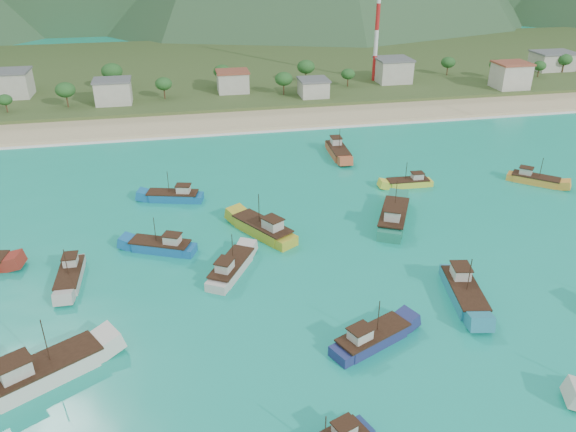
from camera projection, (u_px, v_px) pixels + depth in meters
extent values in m
plane|color=#0D9179|center=(325.00, 294.00, 75.29)|extent=(600.00, 600.00, 0.00)
cube|color=beige|center=(247.00, 121.00, 144.33)|extent=(400.00, 18.00, 1.20)
cube|color=#385123|center=(224.00, 70.00, 197.64)|extent=(400.00, 110.00, 2.40)
cube|color=white|center=(252.00, 132.00, 136.03)|extent=(400.00, 2.50, 0.08)
cube|color=beige|center=(15.00, 84.00, 158.07)|extent=(8.51, 9.29, 6.89)
cube|color=beige|center=(113.00, 92.00, 151.66)|extent=(9.33, 7.25, 6.10)
cube|color=beige|center=(233.00, 82.00, 162.76)|extent=(8.73, 7.28, 5.64)
cube|color=beige|center=(313.00, 88.00, 158.86)|extent=(7.64, 7.70, 4.43)
cube|color=beige|center=(393.00, 71.00, 173.73)|extent=(9.94, 9.59, 6.69)
cube|color=beige|center=(511.00, 76.00, 166.60)|extent=(9.28, 8.25, 7.06)
cube|color=beige|center=(552.00, 61.00, 189.09)|extent=(12.77, 9.14, 5.47)
cylinder|color=red|center=(374.00, 68.00, 174.96)|extent=(1.20, 1.20, 7.62)
cylinder|color=white|center=(376.00, 43.00, 171.51)|extent=(1.20, 1.20, 7.62)
cylinder|color=red|center=(378.00, 17.00, 168.05)|extent=(1.20, 1.20, 7.62)
cube|color=gold|center=(262.00, 230.00, 89.99)|extent=(9.60, 12.33, 2.23)
cube|color=beige|center=(273.00, 224.00, 87.45)|extent=(3.39, 3.56, 1.81)
cylinder|color=#382114|center=(259.00, 208.00, 88.79)|extent=(0.12, 0.12, 5.02)
cube|color=navy|center=(373.00, 340.00, 66.13)|extent=(10.91, 7.22, 1.92)
cube|color=beige|center=(360.00, 335.00, 64.21)|extent=(2.99, 2.76, 1.56)
cylinder|color=#382114|center=(379.00, 316.00, 65.03)|extent=(0.12, 0.12, 4.32)
cube|color=#155D9F|center=(161.00, 248.00, 85.37)|extent=(10.55, 6.86, 1.85)
cube|color=beige|center=(172.00, 240.00, 84.21)|extent=(2.87, 2.64, 1.51)
cylinder|color=#382114|center=(155.00, 230.00, 84.12)|extent=(0.12, 0.12, 4.17)
cube|color=silver|center=(45.00, 373.00, 60.72)|extent=(13.68, 10.29, 2.46)
cube|color=beige|center=(14.00, 369.00, 58.07)|extent=(3.90, 3.69, 2.00)
cylinder|color=#382114|center=(45.00, 341.00, 59.37)|extent=(0.12, 0.12, 5.53)
cube|color=orange|center=(535.00, 181.00, 108.26)|extent=(9.22, 8.55, 1.77)
cube|color=beige|center=(526.00, 171.00, 108.42)|extent=(2.84, 2.79, 1.44)
cylinder|color=#382114|center=(541.00, 168.00, 106.72)|extent=(0.12, 0.12, 3.98)
cube|color=#11609C|center=(173.00, 198.00, 101.44)|extent=(10.58, 5.51, 1.85)
cube|color=beige|center=(183.00, 189.00, 100.57)|extent=(2.71, 2.39, 1.50)
cylinder|color=#382114|center=(168.00, 182.00, 100.11)|extent=(0.12, 0.12, 4.15)
cube|color=beige|center=(345.00, 429.00, 52.65)|extent=(2.42, 2.20, 1.28)
cylinder|color=#382114|center=(325.00, 431.00, 51.05)|extent=(0.12, 0.12, 3.55)
cube|color=#1C795E|center=(393.00, 219.00, 93.38)|extent=(9.50, 13.59, 2.41)
cube|color=beige|center=(393.00, 214.00, 90.06)|extent=(3.53, 3.79, 1.96)
cylinder|color=#382114|center=(396.00, 196.00, 92.25)|extent=(0.12, 0.12, 5.42)
cube|color=teal|center=(464.00, 295.00, 74.07)|extent=(5.57, 12.27, 2.15)
cube|color=beige|center=(461.00, 272.00, 75.34)|extent=(2.62, 3.04, 1.75)
cylinder|color=#382114|center=(469.00, 275.00, 71.88)|extent=(0.12, 0.12, 4.84)
cube|color=beige|center=(232.00, 269.00, 79.93)|extent=(8.06, 10.80, 1.94)
cube|color=beige|center=(225.00, 266.00, 77.29)|extent=(2.90, 3.07, 1.57)
cylinder|color=#382114|center=(232.00, 248.00, 79.01)|extent=(0.12, 0.12, 4.36)
cube|color=gold|center=(407.00, 184.00, 107.16)|extent=(8.96, 2.93, 1.61)
cube|color=beige|center=(417.00, 176.00, 106.76)|extent=(2.07, 1.69, 1.31)
cylinder|color=#382114|center=(406.00, 171.00, 105.90)|extent=(0.12, 0.12, 3.63)
cube|color=#BAADA7|center=(70.00, 278.00, 77.93)|extent=(3.03, 9.92, 1.80)
cube|color=beige|center=(71.00, 261.00, 78.97)|extent=(1.84, 2.27, 1.46)
cylinder|color=#382114|center=(66.00, 262.00, 76.12)|extent=(0.12, 0.12, 4.04)
cube|color=#B95330|center=(338.00, 153.00, 121.65)|extent=(3.74, 11.39, 2.05)
cube|color=beige|center=(336.00, 141.00, 122.83)|extent=(2.16, 2.64, 1.67)
cylinder|color=#382114|center=(340.00, 139.00, 119.57)|extent=(0.12, 0.12, 4.61)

